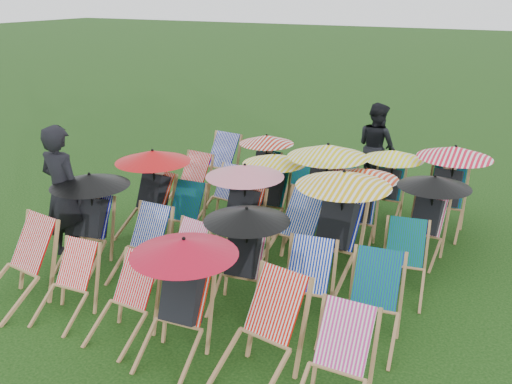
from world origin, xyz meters
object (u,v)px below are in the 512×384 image
at_px(deckchair_29, 447,187).
at_px(person_rear, 376,146).
at_px(person_left, 63,193).
at_px(deckchair_5, 334,367).
at_px(deckchair_0, 15,265).

xyz_separation_m(deckchair_29, person_rear, (-1.55, 1.46, 0.11)).
bearing_deg(person_rear, deckchair_29, 169.54).
distance_m(deckchair_29, person_rear, 2.13).
bearing_deg(person_rear, person_left, 90.97).
bearing_deg(person_left, deckchair_5, 168.66).
relative_size(deckchair_0, person_rear, 0.61).
height_order(deckchair_0, person_rear, person_rear).
relative_size(deckchair_29, person_left, 0.70).
height_order(deckchair_5, deckchair_29, deckchair_29).
bearing_deg(deckchair_29, person_left, -144.71).
bearing_deg(deckchair_5, person_rear, 103.11).
xyz_separation_m(deckchair_5, person_left, (-4.46, 1.25, 0.50)).
distance_m(deckchair_5, person_left, 4.66).
bearing_deg(deckchair_29, person_rear, 135.28).
xyz_separation_m(deckchair_29, person_left, (-4.57, -3.42, 0.25)).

